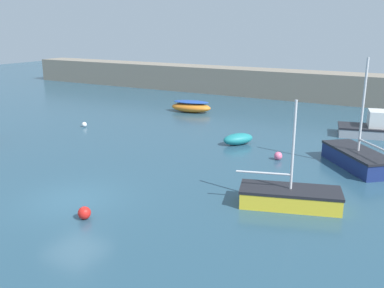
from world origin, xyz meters
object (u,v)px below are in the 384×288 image
at_px(cabin_cruiser_white, 376,128).
at_px(mooring_buoy_white, 84,124).
at_px(dinghy_near_pier, 238,139).
at_px(rowboat_with_red_cover, 191,106).
at_px(sailboat_tall_mast, 357,158).
at_px(mooring_buoy_pink, 278,156).
at_px(sailboat_short_mast, 290,197).
at_px(mooring_buoy_red, 84,213).

relative_size(cabin_cruiser_white, mooring_buoy_white, 13.81).
bearing_deg(dinghy_near_pier, cabin_cruiser_white, 165.68).
relative_size(rowboat_with_red_cover, sailboat_tall_mast, 0.65).
relative_size(sailboat_tall_mast, mooring_buoy_pink, 12.52).
bearing_deg(dinghy_near_pier, mooring_buoy_pink, 94.80).
bearing_deg(mooring_buoy_pink, mooring_buoy_white, 177.52).
distance_m(cabin_cruiser_white, mooring_buoy_pink, 9.19).
bearing_deg(cabin_cruiser_white, mooring_buoy_white, 8.41).
relative_size(dinghy_near_pier, mooring_buoy_white, 6.20).
height_order(sailboat_short_mast, mooring_buoy_red, sailboat_short_mast).
height_order(sailboat_tall_mast, sailboat_short_mast, sailboat_tall_mast).
distance_m(rowboat_with_red_cover, cabin_cruiser_white, 15.02).
xyz_separation_m(sailboat_tall_mast, sailboat_short_mast, (-1.56, -6.70, -0.08)).
height_order(cabin_cruiser_white, sailboat_short_mast, sailboat_short_mast).
bearing_deg(sailboat_tall_mast, mooring_buoy_white, 49.64).
xyz_separation_m(rowboat_with_red_cover, dinghy_near_pier, (7.70, -7.53, -0.15)).
distance_m(sailboat_short_mast, mooring_buoy_pink, 6.38).
distance_m(dinghy_near_pier, mooring_buoy_red, 12.85).
relative_size(dinghy_near_pier, sailboat_tall_mast, 0.39).
bearing_deg(mooring_buoy_white, mooring_buoy_red, -46.68).
relative_size(mooring_buoy_red, mooring_buoy_white, 1.39).
height_order(dinghy_near_pier, cabin_cruiser_white, cabin_cruiser_white).
height_order(sailboat_tall_mast, mooring_buoy_pink, sailboat_tall_mast).
height_order(rowboat_with_red_cover, mooring_buoy_pink, rowboat_with_red_cover).
bearing_deg(cabin_cruiser_white, rowboat_with_red_cover, -17.54).
height_order(rowboat_with_red_cover, cabin_cruiser_white, cabin_cruiser_white).
xyz_separation_m(dinghy_near_pier, sailboat_tall_mast, (7.26, -1.01, 0.14)).
bearing_deg(mooring_buoy_red, rowboat_with_red_cover, 108.67).
xyz_separation_m(rowboat_with_red_cover, mooring_buoy_white, (-4.10, -8.70, -0.33)).
bearing_deg(sailboat_tall_mast, cabin_cruiser_white, -40.96).
bearing_deg(mooring_buoy_white, dinghy_near_pier, 5.68).
relative_size(dinghy_near_pier, mooring_buoy_red, 4.47).
height_order(cabin_cruiser_white, mooring_buoy_red, cabin_cruiser_white).
bearing_deg(mooring_buoy_pink, sailboat_tall_mast, 11.46).
xyz_separation_m(rowboat_with_red_cover, cabin_cruiser_white, (14.98, -1.12, 0.10)).
relative_size(sailboat_short_mast, mooring_buoy_white, 12.24).
height_order(rowboat_with_red_cover, mooring_buoy_red, rowboat_with_red_cover).
xyz_separation_m(sailboat_tall_mast, mooring_buoy_red, (-8.09, -11.81, -0.24)).
bearing_deg(mooring_buoy_white, cabin_cruiser_white, 21.69).
xyz_separation_m(rowboat_with_red_cover, mooring_buoy_pink, (10.93, -9.36, -0.28)).
xyz_separation_m(mooring_buoy_red, mooring_buoy_white, (-10.98, 11.65, -0.07)).
height_order(cabin_cruiser_white, mooring_buoy_white, cabin_cruiser_white).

